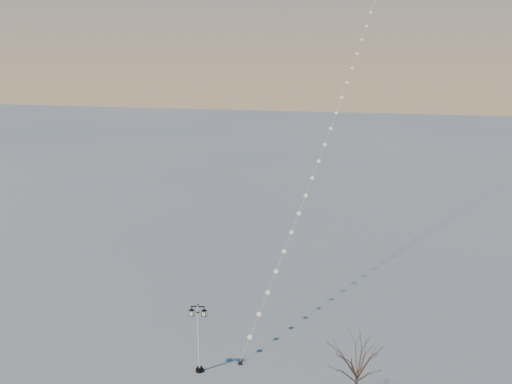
# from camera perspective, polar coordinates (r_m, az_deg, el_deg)

# --- Properties ---
(ground) EXTENTS (300.00, 300.00, 0.00)m
(ground) POSITION_cam_1_polar(r_m,az_deg,el_deg) (34.36, -3.86, -18.96)
(ground) COLOR slate
(ground) RESTS_ON ground
(street_lamp) EXTENTS (1.14, 0.51, 4.51)m
(street_lamp) POSITION_cam_1_polar(r_m,az_deg,el_deg) (33.68, -6.10, -14.78)
(street_lamp) COLOR black
(street_lamp) RESTS_ON ground
(bare_tree) EXTENTS (2.40, 2.40, 3.98)m
(bare_tree) POSITION_cam_1_polar(r_m,az_deg,el_deg) (30.75, 10.68, -17.50)
(bare_tree) COLOR #50382C
(bare_tree) RESTS_ON ground
(kite_train) EXTENTS (11.73, 46.51, 43.40)m
(kite_train) POSITION_cam_1_polar(r_m,az_deg,el_deg) (52.01, 10.99, 17.26)
(kite_train) COLOR black
(kite_train) RESTS_ON ground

